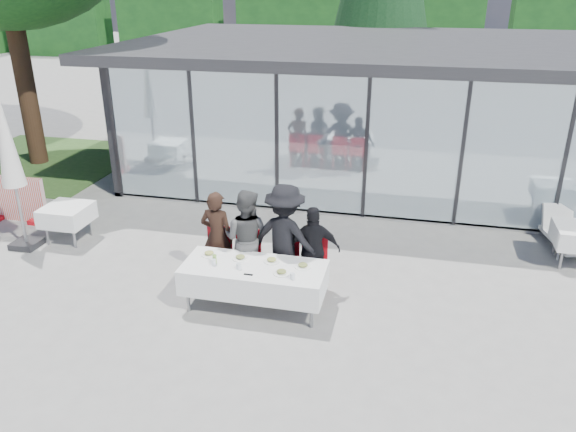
% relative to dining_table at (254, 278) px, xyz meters
% --- Properties ---
extents(ground, '(90.00, 90.00, 0.00)m').
position_rel_dining_table_xyz_m(ground, '(0.28, 0.03, -0.54)').
color(ground, gray).
rests_on(ground, ground).
extents(pavilion, '(14.80, 8.80, 3.44)m').
position_rel_dining_table_xyz_m(pavilion, '(2.29, 8.19, 1.61)').
color(pavilion, gray).
rests_on(pavilion, ground).
extents(treeline, '(62.50, 2.00, 4.40)m').
position_rel_dining_table_xyz_m(treeline, '(-1.72, 28.03, 1.66)').
color(treeline, '#123A15').
rests_on(treeline, ground).
extents(dining_table, '(2.26, 0.96, 0.75)m').
position_rel_dining_table_xyz_m(dining_table, '(0.00, 0.00, 0.00)').
color(dining_table, white).
rests_on(dining_table, ground).
extents(diner_a, '(0.66, 0.66, 1.65)m').
position_rel_dining_table_xyz_m(diner_a, '(-0.87, 0.74, 0.29)').
color(diner_a, black).
rests_on(diner_a, ground).
extents(diner_chair_a, '(0.44, 0.44, 0.97)m').
position_rel_dining_table_xyz_m(diner_chair_a, '(-0.87, 0.75, -0.00)').
color(diner_chair_a, '#B50C14').
rests_on(diner_chair_a, ground).
extents(diner_b, '(0.92, 0.92, 1.72)m').
position_rel_dining_table_xyz_m(diner_b, '(-0.34, 0.74, 0.32)').
color(diner_b, '#555555').
rests_on(diner_b, ground).
extents(diner_chair_b, '(0.44, 0.44, 0.97)m').
position_rel_dining_table_xyz_m(diner_chair_b, '(-0.34, 0.75, -0.00)').
color(diner_chair_b, '#B50C14').
rests_on(diner_chair_b, ground).
extents(diner_c, '(1.44, 1.44, 1.86)m').
position_rel_dining_table_xyz_m(diner_c, '(0.33, 0.74, 0.39)').
color(diner_c, black).
rests_on(diner_c, ground).
extents(diner_chair_c, '(0.44, 0.44, 0.97)m').
position_rel_dining_table_xyz_m(diner_chair_c, '(0.33, 0.75, -0.00)').
color(diner_chair_c, '#B50C14').
rests_on(diner_chair_c, ground).
extents(diner_d, '(1.09, 1.09, 1.52)m').
position_rel_dining_table_xyz_m(diner_d, '(0.81, 0.74, 0.22)').
color(diner_d, black).
rests_on(diner_d, ground).
extents(diner_chair_d, '(0.44, 0.44, 0.97)m').
position_rel_dining_table_xyz_m(diner_chair_d, '(0.81, 0.75, -0.00)').
color(diner_chair_d, '#B50C14').
rests_on(diner_chair_d, ground).
extents(plate_a, '(0.26, 0.26, 0.07)m').
position_rel_dining_table_xyz_m(plate_a, '(-0.81, 0.20, 0.24)').
color(plate_a, white).
rests_on(plate_a, dining_table).
extents(plate_b, '(0.26, 0.26, 0.07)m').
position_rel_dining_table_xyz_m(plate_b, '(-0.28, 0.18, 0.24)').
color(plate_b, white).
rests_on(plate_b, dining_table).
extents(plate_c, '(0.26, 0.26, 0.07)m').
position_rel_dining_table_xyz_m(plate_c, '(0.24, 0.20, 0.24)').
color(plate_c, white).
rests_on(plate_c, dining_table).
extents(plate_d, '(0.26, 0.26, 0.07)m').
position_rel_dining_table_xyz_m(plate_d, '(0.76, 0.13, 0.24)').
color(plate_d, white).
rests_on(plate_d, dining_table).
extents(plate_extra, '(0.26, 0.26, 0.07)m').
position_rel_dining_table_xyz_m(plate_extra, '(0.48, -0.15, 0.24)').
color(plate_extra, white).
rests_on(plate_extra, dining_table).
extents(juice_bottle, '(0.06, 0.06, 0.14)m').
position_rel_dining_table_xyz_m(juice_bottle, '(-0.63, -0.05, 0.28)').
color(juice_bottle, '#79A846').
rests_on(juice_bottle, dining_table).
extents(drinking_glasses, '(1.37, 0.22, 0.10)m').
position_rel_dining_table_xyz_m(drinking_glasses, '(-0.05, -0.18, 0.26)').
color(drinking_glasses, silver).
rests_on(drinking_glasses, dining_table).
extents(folded_eyeglasses, '(0.14, 0.03, 0.01)m').
position_rel_dining_table_xyz_m(folded_eyeglasses, '(-0.00, -0.30, 0.22)').
color(folded_eyeglasses, black).
rests_on(folded_eyeglasses, dining_table).
extents(spare_table_left, '(0.86, 0.86, 0.74)m').
position_rel_dining_table_xyz_m(spare_table_left, '(-4.35, 1.58, 0.02)').
color(spare_table_left, white).
rests_on(spare_table_left, ground).
extents(market_umbrella, '(0.50, 0.50, 3.00)m').
position_rel_dining_table_xyz_m(market_umbrella, '(-5.02, 1.11, 1.42)').
color(market_umbrella, black).
rests_on(market_umbrella, ground).
extents(lounger, '(0.86, 1.43, 0.72)m').
position_rel_dining_table_xyz_m(lounger, '(5.33, 3.58, -0.28)').
color(lounger, silver).
rests_on(lounger, ground).
extents(grass_patch, '(5.00, 5.00, 0.02)m').
position_rel_dining_table_xyz_m(grass_patch, '(-8.22, 6.03, -0.53)').
color(grass_patch, '#385926').
rests_on(grass_patch, ground).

